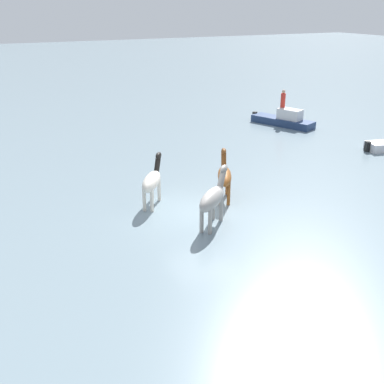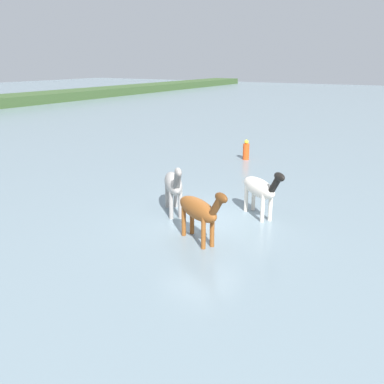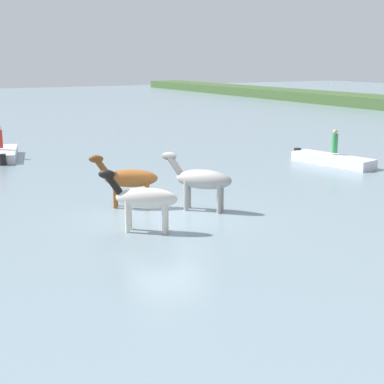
{
  "view_description": "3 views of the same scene",
  "coord_description": "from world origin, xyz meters",
  "px_view_note": "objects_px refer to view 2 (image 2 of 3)",
  "views": [
    {
      "loc": [
        7.66,
        15.02,
        7.83
      ],
      "look_at": [
        0.56,
        0.52,
        1.18
      ],
      "focal_mm": 43.13,
      "sensor_mm": 36.0,
      "label": 1
    },
    {
      "loc": [
        -11.7,
        -6.66,
        5.39
      ],
      "look_at": [
        -0.51,
        0.14,
        1.17
      ],
      "focal_mm": 38.37,
      "sensor_mm": 36.0,
      "label": 2
    },
    {
      "loc": [
        16.7,
        -8.3,
        5.22
      ],
      "look_at": [
        0.59,
        0.61,
        0.85
      ],
      "focal_mm": 52.49,
      "sensor_mm": 36.0,
      "label": 3
    }
  ],
  "objects_px": {
    "buoy_channel_marker": "(246,151)",
    "horse_rear_stallion": "(199,210)",
    "horse_pinto_flank": "(260,188)",
    "horse_gray_outer": "(174,184)"
  },
  "relations": [
    {
      "from": "buoy_channel_marker",
      "to": "horse_rear_stallion",
      "type": "bearing_deg",
      "value": -163.07
    },
    {
      "from": "horse_pinto_flank",
      "to": "horse_gray_outer",
      "type": "xyz_separation_m",
      "value": [
        -1.32,
        2.79,
        0.06
      ]
    },
    {
      "from": "horse_rear_stallion",
      "to": "buoy_channel_marker",
      "type": "distance_m",
      "value": 11.49
    },
    {
      "from": "horse_rear_stallion",
      "to": "horse_pinto_flank",
      "type": "relative_size",
      "value": 1.06
    },
    {
      "from": "horse_gray_outer",
      "to": "buoy_channel_marker",
      "type": "xyz_separation_m",
      "value": [
        9.31,
        1.3,
        -0.61
      ]
    },
    {
      "from": "horse_pinto_flank",
      "to": "horse_gray_outer",
      "type": "distance_m",
      "value": 3.09
    },
    {
      "from": "horse_rear_stallion",
      "to": "horse_pinto_flank",
      "type": "bearing_deg",
      "value": 103.09
    },
    {
      "from": "horse_pinto_flank",
      "to": "horse_gray_outer",
      "type": "height_order",
      "value": "horse_gray_outer"
    },
    {
      "from": "horse_rear_stallion",
      "to": "horse_gray_outer",
      "type": "relative_size",
      "value": 1.06
    },
    {
      "from": "horse_rear_stallion",
      "to": "horse_gray_outer",
      "type": "xyz_separation_m",
      "value": [
        1.67,
        2.05,
        0.07
      ]
    }
  ]
}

